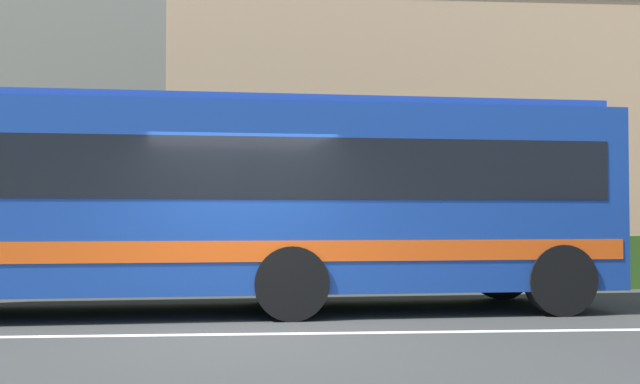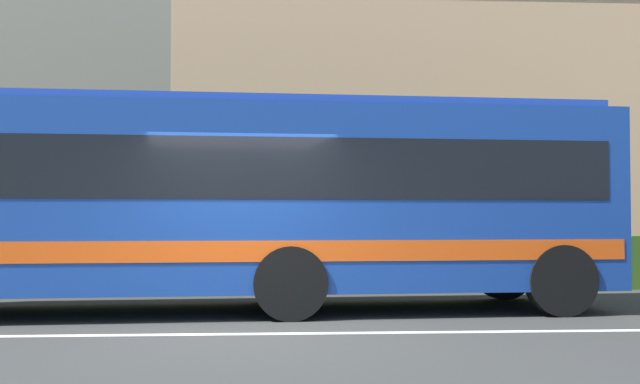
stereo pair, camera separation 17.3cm
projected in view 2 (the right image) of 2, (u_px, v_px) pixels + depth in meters
ground_plane at (240, 334)px, 9.30m from camera, size 160.00×160.00×0.00m
lane_centre_line at (240, 334)px, 9.30m from camera, size 60.00×0.16×0.01m
hedge_row_far at (245, 263)px, 15.10m from camera, size 23.72×1.10×1.02m
apartment_block_right at (538, 32)px, 23.70m from camera, size 20.71×9.63×13.92m
transit_bus at (238, 196)px, 11.59m from camera, size 11.11×3.18×3.07m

